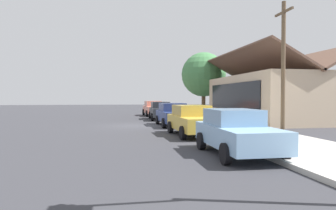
{
  "coord_description": "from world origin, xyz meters",
  "views": [
    {
      "loc": [
        21.46,
        -1.33,
        2.03
      ],
      "look_at": [
        0.07,
        2.38,
        1.46
      ],
      "focal_mm": 32.46,
      "sensor_mm": 36.0,
      "label": 1
    }
  ],
  "objects": [
    {
      "name": "storefront_building",
      "position": [
        -2.71,
        11.98,
        2.06
      ],
      "size": [
        13.29,
        7.58,
        5.89
      ],
      "color": "#CCB293",
      "rests_on": "ground"
    },
    {
      "name": "shade_tree",
      "position": [
        -11.44,
        8.44,
        4.54
      ],
      "size": [
        4.95,
        4.95,
        7.03
      ],
      "color": "brown",
      "rests_on": "ground"
    },
    {
      "name": "car_coral",
      "position": [
        -11.18,
        2.72,
        0.82
      ],
      "size": [
        4.64,
        2.13,
        1.59
      ],
      "rotation": [
        0.0,
        0.0,
        0.03
      ],
      "color": "#EA8C75",
      "rests_on": "ground"
    },
    {
      "name": "car_mustard",
      "position": [
        5.94,
        2.69,
        0.82
      ],
      "size": [
        4.53,
        2.21,
        1.59
      ],
      "rotation": [
        0.0,
        0.0,
        0.03
      ],
      "color": "gold",
      "rests_on": "ground"
    },
    {
      "name": "fire_hydrant_red",
      "position": [
        -8.13,
        4.2,
        0.5
      ],
      "size": [
        0.22,
        0.22,
        0.71
      ],
      "color": "red",
      "rests_on": "sidewalk_curb"
    },
    {
      "name": "car_charcoal",
      "position": [
        -5.58,
        2.68,
        0.81
      ],
      "size": [
        4.82,
        2.11,
        1.59
      ],
      "rotation": [
        0.0,
        0.0,
        -0.04
      ],
      "color": "#2D3035",
      "rests_on": "ground"
    },
    {
      "name": "car_navy",
      "position": [
        0.44,
        2.69,
        0.82
      ],
      "size": [
        4.69,
        2.1,
        1.59
      ],
      "rotation": [
        0.0,
        0.0,
        0.01
      ],
      "color": "navy",
      "rests_on": "ground"
    },
    {
      "name": "car_skyblue",
      "position": [
        11.4,
        2.85,
        0.81
      ],
      "size": [
        4.39,
        2.09,
        1.59
      ],
      "rotation": [
        0.0,
        0.0,
        -0.01
      ],
      "color": "#8CB7E0",
      "rests_on": "ground"
    },
    {
      "name": "ground_plane",
      "position": [
        0.0,
        0.0,
        0.0
      ],
      "size": [
        120.0,
        120.0,
        0.0
      ],
      "primitive_type": "plane",
      "color": "#38383D"
    },
    {
      "name": "sidewalk_curb",
      "position": [
        0.0,
        5.6,
        0.08
      ],
      "size": [
        60.0,
        4.2,
        0.16
      ],
      "primitive_type": "cube",
      "color": "beige",
      "rests_on": "ground"
    },
    {
      "name": "utility_pole_wooden",
      "position": [
        5.35,
        8.2,
        3.93
      ],
      "size": [
        1.8,
        0.24,
        7.5
      ],
      "color": "brown",
      "rests_on": "ground"
    }
  ]
}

